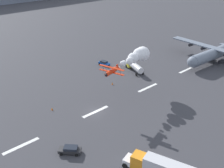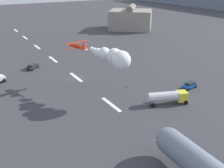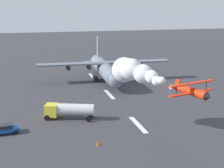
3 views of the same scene
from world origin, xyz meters
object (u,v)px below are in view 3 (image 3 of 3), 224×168
at_px(cargo_transport_plane, 106,69).
at_px(stunt_biplane_red, 134,72).
at_px(airport_staff_sedan, 6,129).
at_px(fuel_tanker_truck, 69,110).
at_px(traffic_cone_far, 98,143).

relative_size(cargo_transport_plane, stunt_biplane_red, 1.78).
relative_size(cargo_transport_plane, airport_staff_sedan, 8.46).
bearing_deg(fuel_tanker_truck, cargo_transport_plane, -27.13).
height_order(cargo_transport_plane, stunt_biplane_red, stunt_biplane_red).
relative_size(airport_staff_sedan, traffic_cone_far, 5.76).
bearing_deg(airport_staff_sedan, fuel_tanker_truck, -69.54).
distance_m(stunt_biplane_red, airport_staff_sedan, 22.73).
relative_size(fuel_tanker_truck, traffic_cone_far, 12.32).
relative_size(stunt_biplane_red, airport_staff_sedan, 4.76).
height_order(fuel_tanker_truck, traffic_cone_far, fuel_tanker_truck).
distance_m(fuel_tanker_truck, traffic_cone_far, 12.80).
bearing_deg(airport_staff_sedan, traffic_cone_far, -121.87).
bearing_deg(stunt_biplane_red, cargo_transport_plane, -6.87).
bearing_deg(stunt_biplane_red, airport_staff_sedan, 76.49).
relative_size(fuel_tanker_truck, airport_staff_sedan, 2.14).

